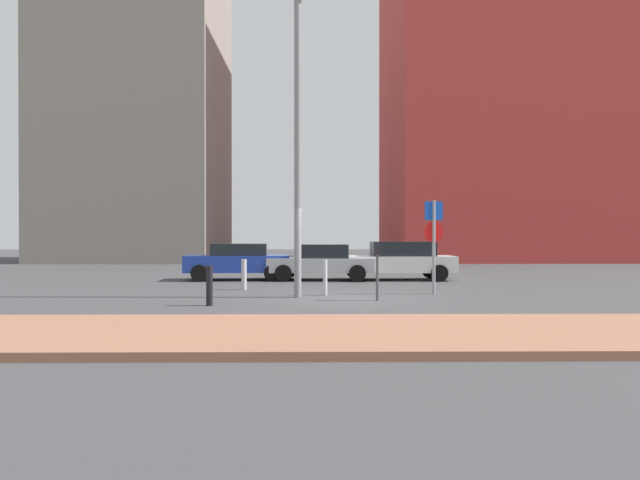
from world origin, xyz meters
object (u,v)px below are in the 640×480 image
object	(u,v)px
parked_car_silver	(322,261)
traffic_bollard_far	(325,277)
parking_sign_post	(434,235)
traffic_bollard_mid	(209,286)
parked_car_blue	(238,261)
parked_car_white	(397,260)
traffic_bollard_near	(244,275)
parking_meter	(377,264)
street_lamp	(298,120)

from	to	relation	value
parked_car_silver	traffic_bollard_far	world-z (taller)	parked_car_silver
parking_sign_post	traffic_bollard_mid	distance (m)	6.83
parking_sign_post	traffic_bollard_far	distance (m)	3.45
parked_car_blue	parked_car_white	xyz separation A→B (m)	(6.23, -0.10, 0.03)
traffic_bollard_near	traffic_bollard_far	xyz separation A→B (m)	(2.56, -1.75, 0.03)
traffic_bollard_mid	traffic_bollard_far	size ratio (longest dim) A/B	0.96
parked_car_silver	parked_car_white	distance (m)	2.95
parked_car_blue	traffic_bollard_mid	world-z (taller)	parked_car_blue
parking_sign_post	parking_meter	world-z (taller)	parking_sign_post
parking_sign_post	street_lamp	bearing A→B (deg)	-168.61
parking_meter	traffic_bollard_mid	size ratio (longest dim) A/B	1.52
parking_meter	street_lamp	size ratio (longest dim) A/B	0.17
street_lamp	traffic_bollard_near	size ratio (longest dim) A/B	8.82
traffic_bollard_near	parked_car_blue	bearing A→B (deg)	99.80
traffic_bollard_mid	traffic_bollard_far	world-z (taller)	traffic_bollard_far
traffic_bollard_near	parking_meter	bearing A→B (deg)	-38.66
street_lamp	traffic_bollard_near	xyz separation A→B (m)	(-1.78, 2.28, -4.47)
parking_meter	parked_car_blue	bearing A→B (deg)	122.33
traffic_bollard_far	parked_car_blue	bearing A→B (deg)	118.89
parking_sign_post	traffic_bollard_mid	world-z (taller)	parking_sign_post
parked_car_white	parked_car_silver	bearing A→B (deg)	-179.80
parked_car_blue	parked_car_silver	size ratio (longest dim) A/B	0.98
parked_car_blue	street_lamp	world-z (taller)	street_lamp
parking_meter	traffic_bollard_far	size ratio (longest dim) A/B	1.46
parked_car_silver	street_lamp	bearing A→B (deg)	-96.92
parked_car_blue	parked_car_silver	world-z (taller)	parked_car_blue
parking_sign_post	traffic_bollard_near	bearing A→B (deg)	165.68
parked_car_blue	traffic_bollard_mid	xyz separation A→B (m)	(0.38, -8.44, -0.26)
parked_car_white	street_lamp	distance (m)	8.49
traffic_bollard_far	street_lamp	bearing A→B (deg)	-145.63
parked_car_silver	street_lamp	distance (m)	7.69
street_lamp	parked_car_blue	bearing A→B (deg)	111.12
traffic_bollard_mid	street_lamp	bearing A→B (deg)	42.51
parked_car_blue	traffic_bollard_far	bearing A→B (deg)	-61.11
parked_car_blue	parking_meter	xyz separation A→B (m)	(4.65, -7.34, 0.22)
parked_car_silver	traffic_bollard_near	world-z (taller)	parked_car_silver
parking_meter	traffic_bollard_near	distance (m)	5.05
traffic_bollard_mid	parking_meter	bearing A→B (deg)	14.37
parking_meter	traffic_bollard_far	xyz separation A→B (m)	(-1.36, 1.39, -0.45)
parked_car_blue	traffic_bollard_mid	size ratio (longest dim) A/B	4.15
parking_meter	parked_car_silver	bearing A→B (deg)	100.72
parked_car_silver	traffic_bollard_mid	world-z (taller)	parked_car_silver
parked_car_silver	traffic_bollard_near	bearing A→B (deg)	-121.93
parking_sign_post	traffic_bollard_near	size ratio (longest dim) A/B	2.83
parked_car_white	traffic_bollard_near	bearing A→B (deg)	-143.28
parking_meter	traffic_bollard_mid	bearing A→B (deg)	-165.63
traffic_bollard_mid	parking_sign_post	bearing A→B (deg)	24.23
traffic_bollard_far	traffic_bollard_mid	bearing A→B (deg)	-139.49
parked_car_silver	parking_sign_post	xyz separation A→B (m)	(3.22, -5.57, 1.01)
parked_car_silver	parked_car_white	size ratio (longest dim) A/B	0.92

